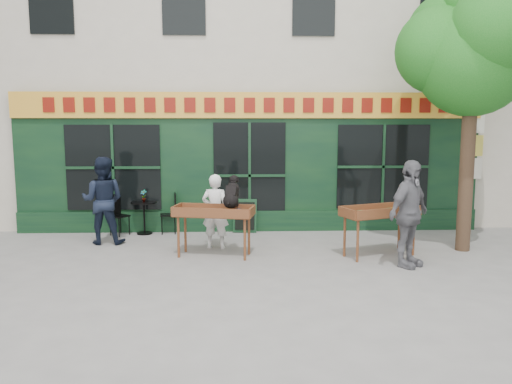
% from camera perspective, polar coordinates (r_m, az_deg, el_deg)
% --- Properties ---
extents(ground, '(80.00, 80.00, 0.00)m').
position_cam_1_polar(ground, '(9.81, -0.37, -7.33)').
color(ground, slate).
rests_on(ground, ground).
extents(building, '(14.00, 7.26, 10.00)m').
position_cam_1_polar(building, '(15.64, -1.13, 16.60)').
color(building, beige).
rests_on(building, ground).
extents(street_tree, '(3.05, 2.90, 5.60)m').
position_cam_1_polar(street_tree, '(10.99, 23.69, 15.24)').
color(street_tree, '#382619').
rests_on(street_tree, ground).
extents(book_cart_center, '(1.59, 0.91, 0.99)m').
position_cam_1_polar(book_cart_center, '(9.68, -4.84, -2.58)').
color(book_cart_center, brown).
rests_on(book_cart_center, ground).
extents(dog, '(0.45, 0.66, 0.60)m').
position_cam_1_polar(dog, '(9.55, -2.79, 0.14)').
color(dog, black).
rests_on(dog, book_cart_center).
extents(woman, '(0.63, 0.48, 1.55)m').
position_cam_1_polar(woman, '(10.33, -4.68, -2.21)').
color(woman, white).
rests_on(woman, ground).
extents(book_cart_right, '(1.62, 1.11, 0.99)m').
position_cam_1_polar(book_cart_right, '(9.94, 13.99, -2.50)').
color(book_cart_right, brown).
rests_on(book_cart_right, ground).
extents(man_right, '(1.17, 1.09, 1.93)m').
position_cam_1_polar(man_right, '(9.31, 17.08, -2.41)').
color(man_right, slate).
rests_on(man_right, ground).
extents(bistro_table, '(0.60, 0.60, 0.76)m').
position_cam_1_polar(bistro_table, '(11.94, -12.67, -2.15)').
color(bistro_table, black).
rests_on(bistro_table, ground).
extents(bistro_chair_left, '(0.51, 0.51, 0.95)m').
position_cam_1_polar(bistro_chair_left, '(12.02, -15.63, -2.11)').
color(bistro_chair_left, black).
rests_on(bistro_chair_left, ground).
extents(bistro_chair_right, '(0.41, 0.41, 0.95)m').
position_cam_1_polar(bistro_chair_right, '(11.90, -9.60, -2.03)').
color(bistro_chair_right, black).
rests_on(bistro_chair_right, ground).
extents(potted_plant, '(0.18, 0.15, 0.29)m').
position_cam_1_polar(potted_plant, '(11.88, -12.72, -0.42)').
color(potted_plant, gray).
rests_on(potted_plant, bistro_table).
extents(man_left, '(0.93, 0.73, 1.87)m').
position_cam_1_polar(man_left, '(11.16, -17.10, -0.93)').
color(man_left, black).
rests_on(man_left, ground).
extents(chalkboard, '(0.58, 0.25, 0.79)m').
position_cam_1_polar(chalkboard, '(11.86, -1.29, -2.74)').
color(chalkboard, black).
rests_on(chalkboard, ground).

